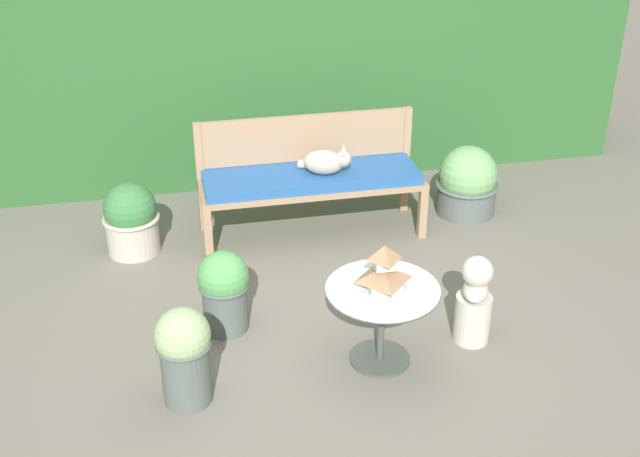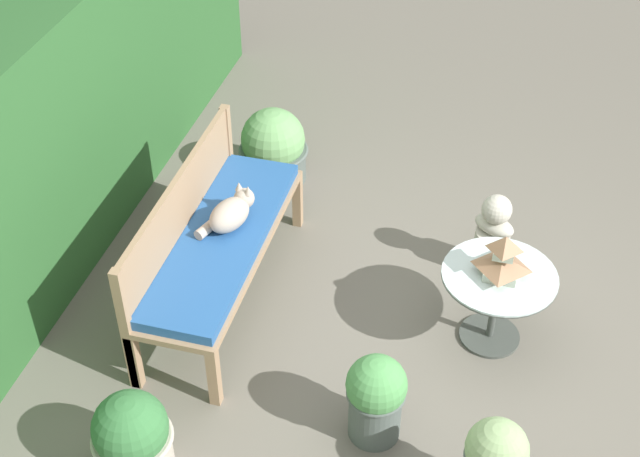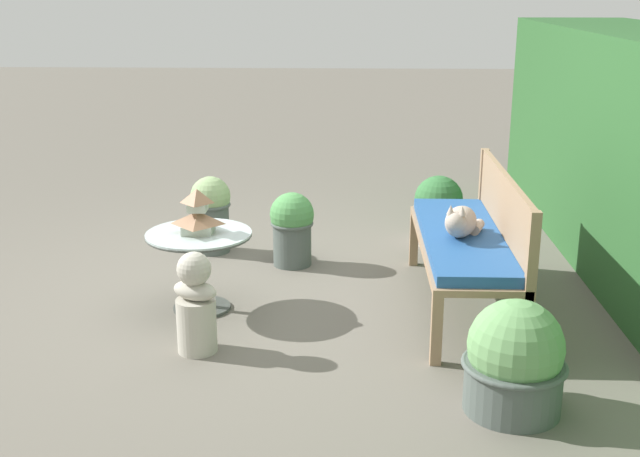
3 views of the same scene
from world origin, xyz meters
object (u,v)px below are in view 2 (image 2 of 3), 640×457
Objects in this scene: pagoda_birdhouse at (503,259)px; potted_plant_hedge_corner at (133,439)px; garden_bust at (493,236)px; patio_table at (497,288)px; potted_plant_patio_mid at (376,397)px; cat at (231,213)px; garden_bench at (221,244)px; potted_plant_bench_right at (273,148)px.

pagoda_birdhouse is 2.21m from potted_plant_hedge_corner.
garden_bust is 2.57m from potted_plant_hedge_corner.
garden_bust is (0.61, 0.09, -0.12)m from patio_table.
potted_plant_patio_mid is at bearing 149.10° from patio_table.
cat is 0.64× the size of garden_bust.
patio_table is at bearing -87.06° from garden_bench.
patio_table is at bearing 180.00° from pagoda_birdhouse.
cat is 1.49m from potted_plant_hedge_corner.
cat reaches higher than potted_plant_hedge_corner.
garden_bench is at bearing -176.20° from potted_plant_bench_right.
potted_plant_hedge_corner reaches higher than potted_plant_patio_mid.
pagoda_birdhouse is at bearing 123.22° from garden_bust.
cat is (0.10, -0.03, 0.17)m from garden_bench.
potted_plant_hedge_corner is 1.26m from potted_plant_patio_mid.
cat is 1.24m from potted_plant_bench_right.
potted_plant_patio_mid is (0.57, -1.13, 0.02)m from potted_plant_hedge_corner.
pagoda_birdhouse reaches higher than cat.
potted_plant_bench_right is (2.08, 1.22, -0.03)m from potted_plant_patio_mid.
pagoda_birdhouse is at bearing -71.14° from cat.
potted_plant_hedge_corner reaches higher than garden_bench.
potted_plant_hedge_corner is (-1.45, 0.03, -0.34)m from cat.
pagoda_birdhouse is at bearing 0.00° from patio_table.
garden_bust reaches higher than patio_table.
cat reaches higher than garden_bust.
potted_plant_bench_right is (2.64, 0.09, -0.01)m from potted_plant_hedge_corner.
garden_bust is 1.08× the size of potted_plant_patio_mid.
potted_plant_patio_mid is (-0.87, 0.52, -0.34)m from pagoda_birdhouse.
potted_plant_hedge_corner is at bearing -161.53° from cat.
pagoda_birdhouse reaches higher than patio_table.
potted_plant_hedge_corner is at bearing -178.00° from potted_plant_bench_right.
garden_bench is 1.36m from potted_plant_hedge_corner.
cat is 1.45m from potted_plant_patio_mid.
garden_bench is at bearing 49.25° from garden_bust.
potted_plant_bench_right reaches higher than potted_plant_hedge_corner.
pagoda_birdhouse is (0.08, -1.65, 0.19)m from garden_bench.
patio_table is (-0.02, -1.62, -0.20)m from cat.
cat reaches higher than garden_bench.
potted_plant_patio_mid is 2.41m from potted_plant_bench_right.
patio_table is 2.37× the size of pagoda_birdhouse.
pagoda_birdhouse is 1.07m from potted_plant_patio_mid.
garden_bench is 1.39m from potted_plant_patio_mid.
potted_plant_bench_right is at bearing 25.31° from cat.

